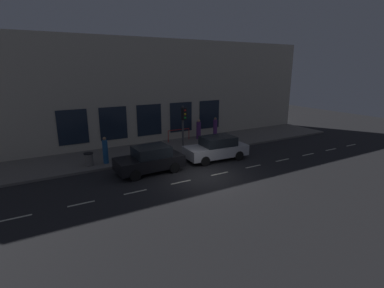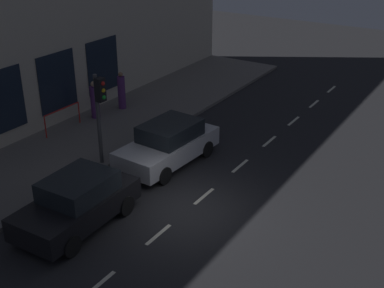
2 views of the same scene
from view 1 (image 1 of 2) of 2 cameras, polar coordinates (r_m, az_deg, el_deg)
ground_plane at (r=16.63m, az=2.70°, el=-6.53°), size 60.00×60.00×0.00m
sidewalk at (r=21.85m, az=-6.13°, el=-1.10°), size 4.50×32.00×0.15m
building_facade at (r=23.45m, az=-8.98°, el=10.03°), size 0.65×32.00×8.32m
lane_centre_line at (r=17.15m, az=5.54°, el=-5.88°), size 0.12×27.20×0.01m
traffic_light at (r=19.91m, az=-1.68°, el=4.51°), size 0.49×0.32×3.39m
parked_car_0 at (r=17.28m, az=-8.37°, el=-3.05°), size 2.02×4.00×1.58m
parked_car_1 at (r=19.54m, az=4.87°, el=-0.82°), size 2.12×4.33×1.58m
pedestrian_0 at (r=24.61m, az=1.31°, el=2.85°), size 0.52×0.52×1.70m
pedestrian_1 at (r=19.03m, az=-16.84°, el=-1.36°), size 0.45×0.45×1.72m
pedestrian_2 at (r=25.21m, az=4.62°, el=3.18°), size 0.49×0.49×1.75m
trash_bin at (r=19.03m, az=-19.83°, el=-2.85°), size 0.57×0.57×0.81m
red_railing at (r=23.91m, az=-2.65°, el=2.32°), size 0.05×1.99×0.97m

